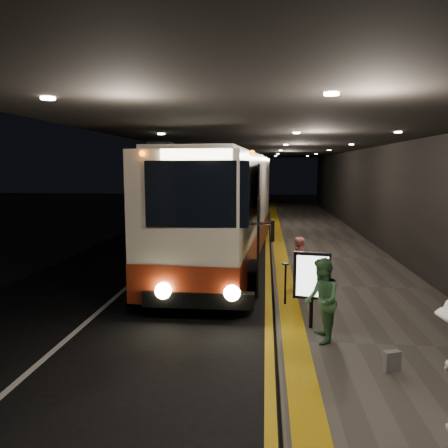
{
  "coord_description": "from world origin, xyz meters",
  "views": [
    {
      "loc": [
        2.24,
        -11.4,
        3.52
      ],
      "look_at": [
        0.92,
        2.44,
        1.7
      ],
      "focal_mm": 35.0,
      "sensor_mm": 36.0,
      "label": 1
    }
  ],
  "objects_px": {
    "coach_third": "(253,187)",
    "passenger_waiting_green": "(322,300)",
    "coach_main": "(224,213)",
    "stanchion_post": "(285,284)",
    "passenger_boarding": "(300,265)",
    "info_sign": "(312,277)",
    "bag_polka": "(392,361)",
    "coach_second": "(246,193)"
  },
  "relations": [
    {
      "from": "bag_polka",
      "to": "stanchion_post",
      "type": "xyz_separation_m",
      "value": [
        -1.62,
        3.41,
        0.34
      ]
    },
    {
      "from": "coach_second",
      "to": "bag_polka",
      "type": "xyz_separation_m",
      "value": [
        3.34,
        -19.94,
        -1.61
      ]
    },
    {
      "from": "info_sign",
      "to": "bag_polka",
      "type": "bearing_deg",
      "value": -49.6
    },
    {
      "from": "coach_main",
      "to": "bag_polka",
      "type": "distance_m",
      "value": 9.25
    },
    {
      "from": "passenger_boarding",
      "to": "stanchion_post",
      "type": "bearing_deg",
      "value": 137.81
    },
    {
      "from": "coach_second",
      "to": "coach_third",
      "type": "height_order",
      "value": "coach_second"
    },
    {
      "from": "coach_main",
      "to": "info_sign",
      "type": "xyz_separation_m",
      "value": [
        2.47,
        -6.51,
        -0.64
      ]
    },
    {
      "from": "coach_main",
      "to": "coach_third",
      "type": "xyz_separation_m",
      "value": [
        0.26,
        25.95,
        -0.23
      ]
    },
    {
      "from": "bag_polka",
      "to": "info_sign",
      "type": "height_order",
      "value": "info_sign"
    },
    {
      "from": "passenger_waiting_green",
      "to": "bag_polka",
      "type": "distance_m",
      "value": 1.68
    },
    {
      "from": "coach_third",
      "to": "info_sign",
      "type": "xyz_separation_m",
      "value": [
        2.2,
        -32.47,
        -0.41
      ]
    },
    {
      "from": "coach_second",
      "to": "bag_polka",
      "type": "relative_size",
      "value": 37.63
    },
    {
      "from": "bag_polka",
      "to": "stanchion_post",
      "type": "relative_size",
      "value": 0.33
    },
    {
      "from": "stanchion_post",
      "to": "passenger_waiting_green",
      "type": "bearing_deg",
      "value": -75.31
    },
    {
      "from": "coach_main",
      "to": "stanchion_post",
      "type": "xyz_separation_m",
      "value": [
        1.99,
        -4.97,
        -1.22
      ]
    },
    {
      "from": "passenger_boarding",
      "to": "bag_polka",
      "type": "relative_size",
      "value": 4.54
    },
    {
      "from": "coach_main",
      "to": "passenger_boarding",
      "type": "bearing_deg",
      "value": -55.36
    },
    {
      "from": "stanchion_post",
      "to": "coach_second",
      "type": "bearing_deg",
      "value": 95.97
    },
    {
      "from": "coach_second",
      "to": "info_sign",
      "type": "xyz_separation_m",
      "value": [
        2.2,
        -18.08,
        -0.69
      ]
    },
    {
      "from": "coach_third",
      "to": "passenger_waiting_green",
      "type": "distance_m",
      "value": 33.26
    },
    {
      "from": "passenger_waiting_green",
      "to": "info_sign",
      "type": "distance_m",
      "value": 0.76
    },
    {
      "from": "coach_third",
      "to": "bag_polka",
      "type": "distance_m",
      "value": 34.52
    },
    {
      "from": "info_sign",
      "to": "passenger_waiting_green",
      "type": "bearing_deg",
      "value": -71.69
    },
    {
      "from": "passenger_boarding",
      "to": "stanchion_post",
      "type": "height_order",
      "value": "passenger_boarding"
    },
    {
      "from": "bag_polka",
      "to": "stanchion_post",
      "type": "distance_m",
      "value": 3.79
    },
    {
      "from": "coach_third",
      "to": "passenger_waiting_green",
      "type": "relative_size",
      "value": 6.65
    },
    {
      "from": "coach_second",
      "to": "passenger_waiting_green",
      "type": "distance_m",
      "value": 18.95
    },
    {
      "from": "coach_third",
      "to": "passenger_boarding",
      "type": "height_order",
      "value": "coach_third"
    },
    {
      "from": "coach_main",
      "to": "coach_second",
      "type": "relative_size",
      "value": 0.99
    },
    {
      "from": "bag_polka",
      "to": "passenger_boarding",
      "type": "bearing_deg",
      "value": 105.1
    },
    {
      "from": "coach_main",
      "to": "passenger_boarding",
      "type": "relative_size",
      "value": 8.2
    },
    {
      "from": "passenger_boarding",
      "to": "coach_third",
      "type": "bearing_deg",
      "value": -14.79
    },
    {
      "from": "passenger_waiting_green",
      "to": "info_sign",
      "type": "relative_size",
      "value": 1.01
    },
    {
      "from": "passenger_boarding",
      "to": "bag_polka",
      "type": "bearing_deg",
      "value": 176.19
    },
    {
      "from": "coach_second",
      "to": "passenger_boarding",
      "type": "xyz_separation_m",
      "value": [
        2.16,
        -15.54,
        -1.0
      ]
    },
    {
      "from": "coach_third",
      "to": "stanchion_post",
      "type": "height_order",
      "value": "coach_third"
    },
    {
      "from": "passenger_boarding",
      "to": "passenger_waiting_green",
      "type": "xyz_separation_m",
      "value": [
        0.16,
        -3.24,
        0.05
      ]
    },
    {
      "from": "bag_polka",
      "to": "coach_second",
      "type": "bearing_deg",
      "value": 99.52
    },
    {
      "from": "coach_main",
      "to": "passenger_waiting_green",
      "type": "xyz_separation_m",
      "value": [
        2.58,
        -7.22,
        -0.91
      ]
    },
    {
      "from": "passenger_boarding",
      "to": "bag_polka",
      "type": "xyz_separation_m",
      "value": [
        1.19,
        -4.4,
        -0.6
      ]
    },
    {
      "from": "passenger_waiting_green",
      "to": "stanchion_post",
      "type": "distance_m",
      "value": 2.35
    },
    {
      "from": "coach_main",
      "to": "stanchion_post",
      "type": "relative_size",
      "value": 12.38
    }
  ]
}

